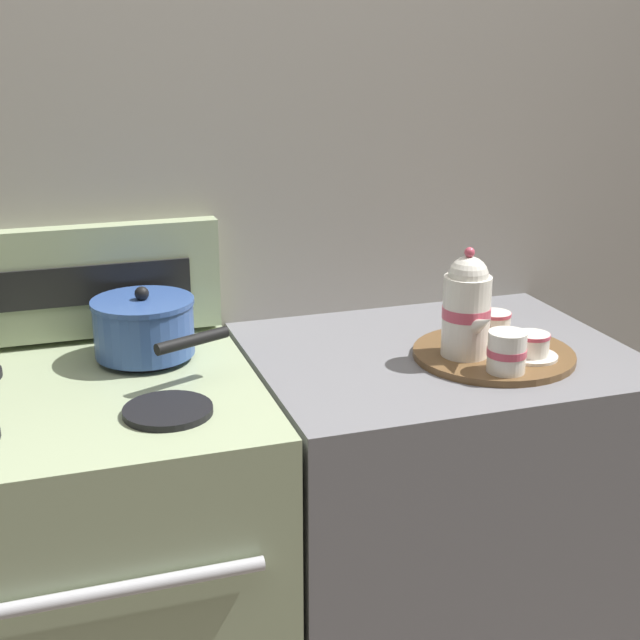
% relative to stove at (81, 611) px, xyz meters
% --- Properties ---
extents(wall_back, '(6.00, 0.05, 2.20)m').
position_rel_stove_xyz_m(wall_back, '(0.38, 0.33, 0.64)').
color(wall_back, '#9E998E').
rests_on(wall_back, ground).
extents(stove, '(0.72, 0.64, 0.92)m').
position_rel_stove_xyz_m(stove, '(0.00, 0.00, 0.00)').
color(stove, '#9EAD84').
rests_on(stove, ground).
extents(control_panel, '(0.71, 0.05, 0.23)m').
position_rel_stove_xyz_m(control_panel, '(0.00, 0.28, 0.58)').
color(control_panel, '#9EAD84').
rests_on(control_panel, stove).
extents(side_counter, '(0.76, 0.61, 0.91)m').
position_rel_stove_xyz_m(side_counter, '(0.75, 0.00, -0.00)').
color(side_counter, slate).
rests_on(side_counter, ground).
extents(saucepan, '(0.24, 0.30, 0.14)m').
position_rel_stove_xyz_m(saucepan, '(0.17, 0.14, 0.52)').
color(saucepan, '#335193').
rests_on(saucepan, stove).
extents(serving_tray, '(0.32, 0.32, 0.01)m').
position_rel_stove_xyz_m(serving_tray, '(0.83, -0.07, 0.46)').
color(serving_tray, brown).
rests_on(serving_tray, side_counter).
extents(teapot, '(0.09, 0.15, 0.22)m').
position_rel_stove_xyz_m(teapot, '(0.77, -0.07, 0.57)').
color(teapot, white).
rests_on(teapot, serving_tray).
extents(teacup_left, '(0.10, 0.10, 0.05)m').
position_rel_stove_xyz_m(teacup_left, '(0.88, 0.02, 0.49)').
color(teacup_left, white).
rests_on(teacup_left, serving_tray).
extents(teacup_right, '(0.10, 0.10, 0.05)m').
position_rel_stove_xyz_m(teacup_right, '(0.88, -0.12, 0.49)').
color(teacup_right, white).
rests_on(teacup_right, serving_tray).
extents(creamer_jug, '(0.07, 0.07, 0.08)m').
position_rel_stove_xyz_m(creamer_jug, '(0.80, -0.17, 0.51)').
color(creamer_jug, white).
rests_on(creamer_jug, serving_tray).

